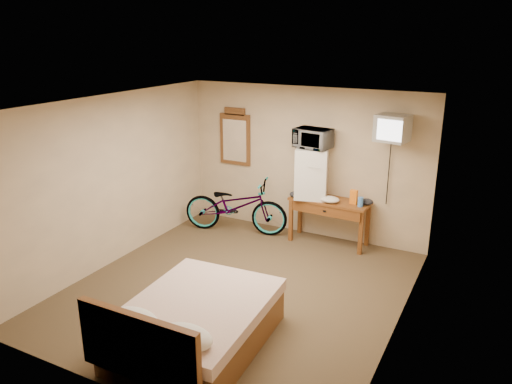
{
  "coord_description": "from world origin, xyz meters",
  "views": [
    {
      "loc": [
        3.0,
        -5.25,
        3.33
      ],
      "look_at": [
        0.0,
        0.52,
        1.23
      ],
      "focal_mm": 35.0,
      "sensor_mm": 36.0,
      "label": 1
    }
  ],
  "objects_px": {
    "bicycle": "(236,206)",
    "crt_television": "(393,128)",
    "mini_fridge": "(312,173)",
    "wall_mirror": "(235,137)",
    "microwave": "(313,138)",
    "bed": "(193,324)",
    "desk": "(329,208)",
    "blue_cup": "(360,202)"
  },
  "relations": [
    {
      "from": "mini_fridge",
      "to": "crt_television",
      "type": "xyz_separation_m",
      "value": [
        1.23,
        -0.01,
        0.83
      ]
    },
    {
      "from": "bicycle",
      "to": "crt_television",
      "type": "bearing_deg",
      "value": -96.98
    },
    {
      "from": "desk",
      "to": "bicycle",
      "type": "distance_m",
      "value": 1.62
    },
    {
      "from": "blue_cup",
      "to": "wall_mirror",
      "type": "distance_m",
      "value": 2.53
    },
    {
      "from": "mini_fridge",
      "to": "desk",
      "type": "bearing_deg",
      "value": -4.82
    },
    {
      "from": "crt_television",
      "to": "desk",
      "type": "bearing_deg",
      "value": -178.71
    },
    {
      "from": "blue_cup",
      "to": "microwave",
      "type": "bearing_deg",
      "value": 174.37
    },
    {
      "from": "bicycle",
      "to": "bed",
      "type": "distance_m",
      "value": 3.39
    },
    {
      "from": "microwave",
      "to": "crt_television",
      "type": "distance_m",
      "value": 1.26
    },
    {
      "from": "mini_fridge",
      "to": "bicycle",
      "type": "relative_size",
      "value": 0.45
    },
    {
      "from": "bed",
      "to": "mini_fridge",
      "type": "bearing_deg",
      "value": 89.82
    },
    {
      "from": "microwave",
      "to": "wall_mirror",
      "type": "relative_size",
      "value": 0.56
    },
    {
      "from": "desk",
      "to": "wall_mirror",
      "type": "distance_m",
      "value": 2.11
    },
    {
      "from": "microwave",
      "to": "wall_mirror",
      "type": "bearing_deg",
      "value": 179.9
    },
    {
      "from": "blue_cup",
      "to": "bicycle",
      "type": "relative_size",
      "value": 0.08
    },
    {
      "from": "blue_cup",
      "to": "bed",
      "type": "height_order",
      "value": "same"
    },
    {
      "from": "crt_television",
      "to": "wall_mirror",
      "type": "xyz_separation_m",
      "value": [
        -2.78,
        0.25,
        -0.44
      ]
    },
    {
      "from": "desk",
      "to": "microwave",
      "type": "xyz_separation_m",
      "value": [
        -0.33,
        0.03,
        1.1
      ]
    },
    {
      "from": "mini_fridge",
      "to": "crt_television",
      "type": "height_order",
      "value": "crt_television"
    },
    {
      "from": "mini_fridge",
      "to": "blue_cup",
      "type": "bearing_deg",
      "value": -5.62
    },
    {
      "from": "wall_mirror",
      "to": "crt_television",
      "type": "bearing_deg",
      "value": -5.15
    },
    {
      "from": "blue_cup",
      "to": "bed",
      "type": "bearing_deg",
      "value": -104.52
    },
    {
      "from": "bicycle",
      "to": "mini_fridge",
      "type": "bearing_deg",
      "value": -90.89
    },
    {
      "from": "crt_television",
      "to": "bicycle",
      "type": "relative_size",
      "value": 0.33
    },
    {
      "from": "desk",
      "to": "crt_television",
      "type": "bearing_deg",
      "value": 1.29
    },
    {
      "from": "microwave",
      "to": "bed",
      "type": "bearing_deg",
      "value": -81.38
    },
    {
      "from": "desk",
      "to": "crt_television",
      "type": "height_order",
      "value": "crt_television"
    },
    {
      "from": "desk",
      "to": "microwave",
      "type": "relative_size",
      "value": 2.31
    },
    {
      "from": "crt_television",
      "to": "mini_fridge",
      "type": "bearing_deg",
      "value": 179.66
    },
    {
      "from": "mini_fridge",
      "to": "microwave",
      "type": "xyz_separation_m",
      "value": [
        0.0,
        0.0,
        0.57
      ]
    },
    {
      "from": "desk",
      "to": "microwave",
      "type": "height_order",
      "value": "microwave"
    },
    {
      "from": "blue_cup",
      "to": "mini_fridge",
      "type": "bearing_deg",
      "value": 174.38
    },
    {
      "from": "mini_fridge",
      "to": "microwave",
      "type": "distance_m",
      "value": 0.57
    },
    {
      "from": "desk",
      "to": "bicycle",
      "type": "xyz_separation_m",
      "value": [
        -1.59,
        -0.24,
        -0.15
      ]
    },
    {
      "from": "mini_fridge",
      "to": "bed",
      "type": "relative_size",
      "value": 0.42
    },
    {
      "from": "microwave",
      "to": "bicycle",
      "type": "distance_m",
      "value": 1.8
    },
    {
      "from": "mini_fridge",
      "to": "wall_mirror",
      "type": "height_order",
      "value": "wall_mirror"
    },
    {
      "from": "microwave",
      "to": "wall_mirror",
      "type": "height_order",
      "value": "wall_mirror"
    },
    {
      "from": "blue_cup",
      "to": "wall_mirror",
      "type": "xyz_separation_m",
      "value": [
        -2.4,
        0.33,
        0.72
      ]
    },
    {
      "from": "microwave",
      "to": "bed",
      "type": "distance_m",
      "value": 3.7
    },
    {
      "from": "blue_cup",
      "to": "wall_mirror",
      "type": "bearing_deg",
      "value": 172.25
    },
    {
      "from": "wall_mirror",
      "to": "bicycle",
      "type": "xyz_separation_m",
      "value": [
        0.29,
        -0.52,
        -1.07
      ]
    }
  ]
}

